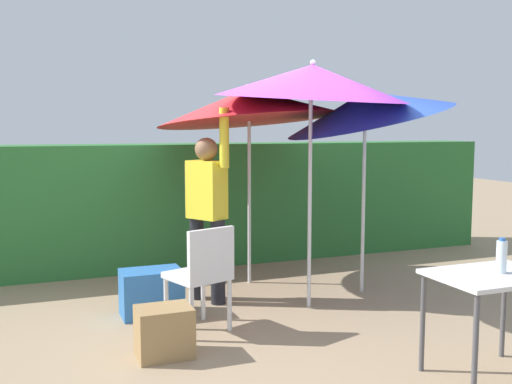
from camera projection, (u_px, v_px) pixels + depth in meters
The scene contains 11 objects.
ground_plane at pixel (268, 316), 5.34m from camera, with size 24.00×24.00×0.00m, color #9E8466.
hedge_row at pixel (198, 204), 7.41m from camera, with size 8.00×0.70×1.50m, color #2D7033.
umbrella_rainbow at pixel (367, 107), 5.91m from camera, with size 1.71×1.69×2.26m.
umbrella_orange at pixel (312, 82), 5.41m from camera, with size 1.80×1.80×2.35m.
umbrella_yellow at pixel (248, 105), 6.29m from camera, with size 1.99×1.99×2.24m.
person_vendor at pixel (207, 207), 5.72m from camera, with size 0.37×0.52×1.88m.
chair_plastic at pixel (202, 272), 4.89m from camera, with size 0.56×0.56×0.89m.
cooler_box at pixel (151, 292), 5.36m from camera, with size 0.54×0.35×0.42m, color #2D6BB7.
crate_cardboard at pixel (164, 332), 4.39m from camera, with size 0.40×0.32×0.38m, color #9E7A4C.
folding_table at pixel (493, 286), 3.97m from camera, with size 0.80×0.60×0.72m.
bottle_water at pixel (502, 256), 3.96m from camera, with size 0.07×0.07×0.24m.
Camera 1 is at (-1.98, -4.79, 1.70)m, focal length 41.57 mm.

